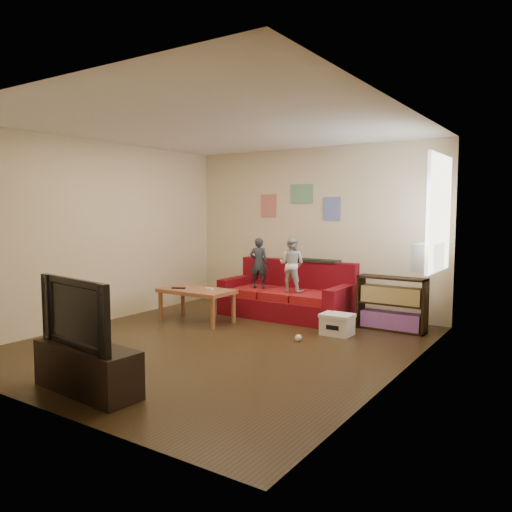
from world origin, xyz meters
The scene contains 17 objects.
room_shell centered at (0.00, 0.00, 1.35)m, with size 4.52×5.02×2.72m.
sofa centered at (-0.09, 1.88, 0.30)m, with size 2.05×0.94×0.90m.
child_a centered at (-0.55, 1.71, 0.84)m, with size 0.30×0.19×0.81m, color #272E37.
child_b centered at (0.05, 1.71, 0.86)m, with size 0.41×0.32×0.85m, color silver.
coffee_table centered at (-1.04, 0.76, 0.43)m, with size 1.11×0.61×0.50m.
remote centered at (-1.29, 0.64, 0.51)m, with size 0.21×0.05×0.02m, color black.
game_controller centered at (-0.84, 0.81, 0.52)m, with size 0.15×0.04×0.03m, color white.
bookshelf centered at (1.57, 1.87, 0.34)m, with size 0.94×0.28×0.75m.
window centered at (2.22, 1.65, 1.64)m, with size 0.04×1.08×1.48m, color white.
ac_unit centered at (2.10, 1.65, 1.08)m, with size 0.28×0.55×0.35m, color #B7B2A3.
artwork_left centered at (-0.85, 2.48, 1.75)m, with size 0.30×0.01×0.40m, color #D87266.
artwork_center centered at (-0.20, 2.48, 1.95)m, with size 0.42×0.01×0.32m, color #72B27F.
artwork_right centered at (0.35, 2.48, 1.70)m, with size 0.30×0.01×0.38m, color #727FCC.
file_box centered at (1.05, 1.20, 0.15)m, with size 0.42×0.32×0.29m.
tv_stand centered at (-0.02, -2.02, 0.22)m, with size 1.17×0.39×0.44m, color black.
television centered at (-0.02, -2.02, 0.76)m, with size 1.10×0.15×0.64m, color black.
tissue centered at (0.77, 0.63, 0.04)m, with size 0.09×0.09×0.09m, color silver.
Camera 1 is at (3.77, -4.92, 1.69)m, focal length 35.00 mm.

